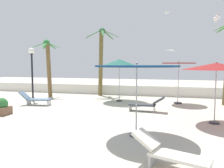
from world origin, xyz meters
TOP-DOWN VIEW (x-y plane):
  - ground_plane at (0.00, 0.00)m, footprint 56.00×56.00m
  - boundary_wall at (0.00, 8.67)m, footprint 25.20×0.30m
  - patio_umbrella_0 at (2.08, -1.57)m, footprint 2.88×2.88m
  - patio_umbrella_1 at (3.68, 5.64)m, footprint 2.07×2.07m
  - patio_umbrella_2 at (-0.16, 5.60)m, footprint 2.92×2.92m
  - patio_umbrella_3 at (5.05, 0.93)m, footprint 2.78×2.78m
  - palm_tree_1 at (-5.95, 6.35)m, footprint 2.06×2.21m
  - palm_tree_3 at (-2.19, 8.02)m, footprint 2.84×2.69m
  - lamp_post_1 at (-5.96, 4.26)m, footprint 0.41×0.41m
  - lounge_chair_0 at (-4.84, 2.82)m, footprint 1.94×0.82m
  - lounge_chair_1 at (2.00, 2.69)m, footprint 1.89×0.63m
  - lounge_chair_2 at (3.24, -3.88)m, footprint 1.94×1.14m
  - seagull_0 at (2.87, 6.74)m, footprint 0.73×1.15m
  - seagull_1 at (5.46, 3.76)m, footprint 0.38×1.36m
  - seagull_2 at (3.17, 9.84)m, footprint 0.88×1.10m
  - planter at (-4.92, 0.08)m, footprint 0.70×0.70m

SIDE VIEW (x-z plane):
  - ground_plane at x=0.00m, z-range 0.00..0.00m
  - planter at x=-4.92m, z-range -0.04..0.81m
  - lounge_chair_0 at x=-4.84m, z-range -0.03..0.81m
  - lounge_chair_1 at x=2.00m, z-range -0.02..0.82m
  - lounge_chair_2 at x=3.24m, z-range -0.02..0.82m
  - boundary_wall at x=0.00m, z-range 0.00..0.80m
  - patio_umbrella_0 at x=2.08m, z-range 1.07..3.66m
  - patio_umbrella_1 at x=3.68m, z-range 1.02..3.73m
  - lamp_post_1 at x=-5.96m, z-range 0.59..4.20m
  - patio_umbrella_3 at x=5.05m, z-range 1.10..3.74m
  - patio_umbrella_2 at x=-0.16m, z-range 1.13..4.02m
  - palm_tree_1 at x=-5.95m, z-range 0.52..4.92m
  - palm_tree_3 at x=-2.19m, z-range 0.64..6.02m
  - seagull_2 at x=3.17m, z-range 3.56..3.71m
  - seagull_1 at x=5.46m, z-range 4.83..5.01m
  - seagull_0 at x=2.87m, z-range 5.90..6.08m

